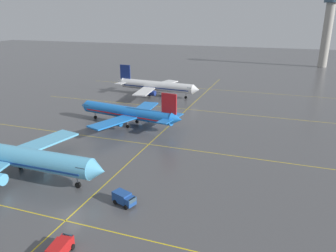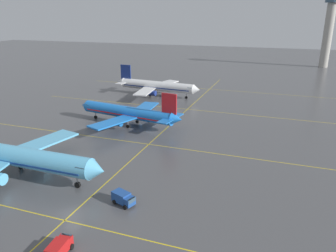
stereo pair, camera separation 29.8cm
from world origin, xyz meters
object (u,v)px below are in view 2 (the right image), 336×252
service_truck_red_van (60,247)px  airliner_front_gate (14,156)px  control_tower (329,26)px  airliner_second_row (128,113)px  airliner_third_row (156,86)px  service_truck_catering (124,198)px

service_truck_red_van → airliner_front_gate: bearing=144.6°
service_truck_red_van → control_tower: (47.17, 192.26, 22.99)m
control_tower → airliner_front_gate: bearing=-111.6°
airliner_second_row → airliner_third_row: airliner_third_row is taller
service_truck_red_van → control_tower: bearing=76.2°
control_tower → service_truck_red_van: bearing=-103.8°
airliner_second_row → airliner_third_row: bearing=99.4°
airliner_third_row → service_truck_red_van: bearing=-76.3°
service_truck_red_van → service_truck_catering: bearing=80.4°
airliner_front_gate → airliner_second_row: 36.82m
airliner_front_gate → airliner_second_row: size_ratio=1.14×
service_truck_catering → airliner_second_row: bearing=115.1°
service_truck_catering → service_truck_red_van: bearing=-99.6°
airliner_second_row → service_truck_catering: (17.88, -38.26, -2.53)m
airliner_front_gate → service_truck_catering: airliner_front_gate is taller
airliner_front_gate → airliner_third_row: (0.87, 72.93, -0.40)m
airliner_front_gate → control_tower: size_ratio=0.95×
airliner_front_gate → service_truck_catering: 25.15m
service_truck_red_van → service_truck_catering: 14.10m
airliner_third_row → control_tower: (68.82, 103.32, 20.32)m
service_truck_red_van → control_tower: size_ratio=0.10×
airliner_third_row → service_truck_catering: (24.00, -75.04, -2.67)m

